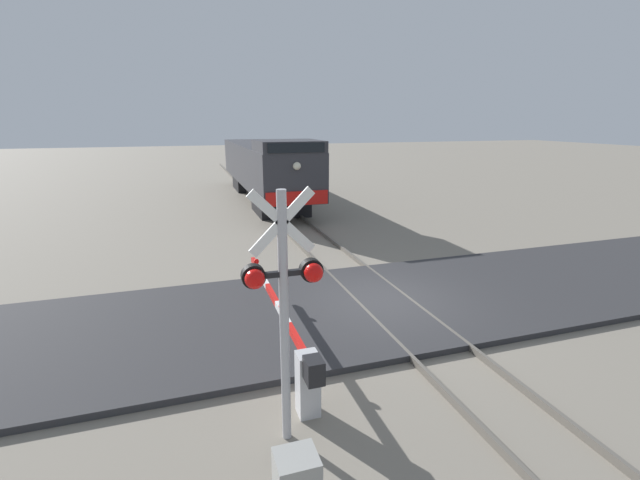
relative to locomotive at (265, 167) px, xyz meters
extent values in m
plane|color=gray|center=(0.00, -16.84, -2.05)|extent=(160.00, 160.00, 0.00)
cube|color=#59544C|center=(-0.72, -16.84, -1.98)|extent=(0.08, 80.00, 0.15)
cube|color=#59544C|center=(0.72, -16.84, -1.98)|extent=(0.08, 80.00, 0.15)
cube|color=#2D2D30|center=(0.00, -16.84, -1.98)|extent=(36.00, 5.58, 0.14)
cube|color=black|center=(0.00, -4.14, -1.53)|extent=(2.60, 3.20, 1.05)
cube|color=black|center=(0.00, 4.63, -1.53)|extent=(2.60, 3.20, 1.05)
cube|color=#333338|center=(0.00, 0.24, 0.17)|extent=(3.06, 15.95, 2.34)
cube|color=#333338|center=(0.00, -6.21, 1.60)|extent=(3.00, 3.05, 0.53)
cube|color=black|center=(0.00, -7.76, 1.60)|extent=(2.60, 0.06, 0.42)
cube|color=red|center=(0.00, -7.77, -0.65)|extent=(2.91, 0.08, 0.64)
sphere|color=#F2EACC|center=(0.00, -7.78, 0.81)|extent=(0.36, 0.36, 0.36)
cylinder|color=#ADADB2|center=(-3.70, -20.99, -0.08)|extent=(0.14, 0.14, 3.94)
cube|color=white|center=(-3.70, -20.99, 1.44)|extent=(0.95, 0.04, 0.95)
cube|color=white|center=(-3.70, -20.99, 1.44)|extent=(0.95, 0.04, 0.95)
cube|color=black|center=(-3.70, -20.99, 0.69)|extent=(1.04, 0.08, 0.08)
sphere|color=red|center=(-4.12, -21.09, 0.69)|extent=(0.28, 0.28, 0.28)
sphere|color=red|center=(-3.28, -21.09, 0.69)|extent=(0.28, 0.28, 0.28)
cylinder|color=black|center=(-4.12, -20.97, 0.69)|extent=(0.34, 0.14, 0.34)
cylinder|color=black|center=(-3.28, -20.97, 0.69)|extent=(0.34, 0.14, 0.34)
cube|color=silver|center=(-3.22, -20.55, -1.49)|extent=(0.36, 0.36, 1.13)
cube|color=black|center=(-3.22, -20.90, -1.02)|extent=(0.28, 0.36, 0.40)
cube|color=red|center=(-3.22, -19.81, -1.02)|extent=(0.10, 1.07, 0.14)
cube|color=white|center=(-3.22, -18.74, -1.02)|extent=(0.10, 1.07, 0.14)
cube|color=red|center=(-3.22, -17.66, -1.02)|extent=(0.10, 1.07, 0.14)
cube|color=white|center=(-3.22, -16.59, -1.02)|extent=(0.10, 1.07, 0.14)
cube|color=red|center=(-3.22, -15.52, -1.02)|extent=(0.10, 1.07, 0.14)
sphere|color=red|center=(-3.22, -18.67, -0.88)|extent=(0.14, 0.14, 0.14)
sphere|color=red|center=(-3.22, -15.61, -0.88)|extent=(0.14, 0.14, 0.14)
camera|label=1|loc=(-4.96, -26.67, 2.79)|focal=24.37mm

